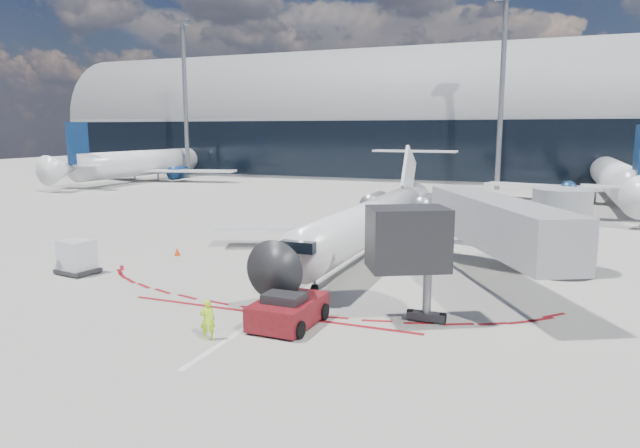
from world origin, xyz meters
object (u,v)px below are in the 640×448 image
at_px(regional_jet, 372,220).
at_px(ramp_worker, 208,320).
at_px(uld_container, 77,257).
at_px(pushback_tug, 288,310).

height_order(regional_jet, ramp_worker, regional_jet).
height_order(ramp_worker, uld_container, uld_container).
relative_size(regional_jet, uld_container, 12.07).
bearing_deg(ramp_worker, uld_container, -56.71).
bearing_deg(regional_jet, pushback_tug, -87.37).
relative_size(pushback_tug, uld_container, 2.51).
relative_size(regional_jet, ramp_worker, 16.92).
bearing_deg(uld_container, regional_jet, 47.11).
xyz_separation_m(ramp_worker, uld_container, (-12.49, 6.09, 0.13)).
distance_m(pushback_tug, ramp_worker, 3.44).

